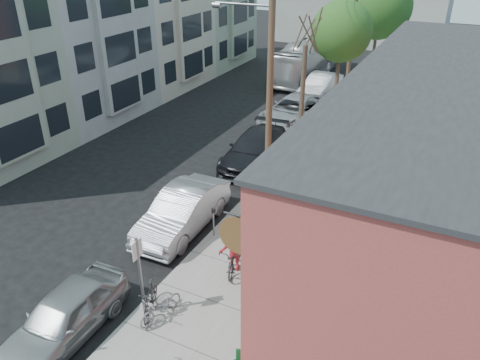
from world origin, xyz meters
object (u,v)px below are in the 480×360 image
at_px(parked_bike_a, 150,299).
at_px(car_3, 294,111).
at_px(tree_bare, 302,105).
at_px(tree_leafy_far, 380,7).
at_px(parking_meter_near, 213,217).
at_px(bus, 308,60).
at_px(patron_green, 288,241).
at_px(car_4, 321,86).
at_px(parked_bike_b, 161,307).
at_px(car_0, 65,316).
at_px(car_2, 254,149).
at_px(car_1, 183,211).
at_px(cyclist, 235,248).
at_px(patio_chair_a, 257,343).
at_px(parking_meter_far, 283,148).
at_px(tree_leafy_mid, 342,32).
at_px(utility_pole_near, 269,75).
at_px(sign_post, 140,269).

relative_size(parked_bike_a, car_3, 0.27).
relative_size(tree_bare, tree_leafy_far, 0.73).
distance_m(parking_meter_near, bus, 24.41).
height_order(patron_green, car_4, patron_green).
relative_size(parked_bike_b, car_0, 0.37).
height_order(tree_bare, tree_leafy_far, tree_leafy_far).
xyz_separation_m(parking_meter_near, car_4, (-1.82, 19.39, -0.15)).
bearing_deg(parked_bike_b, tree_leafy_far, 103.74).
height_order(car_0, car_4, car_4).
bearing_deg(parking_meter_near, patron_green, -6.80).
distance_m(tree_bare, parked_bike_b, 13.04).
distance_m(parking_meter_near, car_2, 7.11).
bearing_deg(parked_bike_a, car_1, 88.20).
bearing_deg(patron_green, cyclist, -64.79).
bearing_deg(cyclist, parked_bike_a, 42.18).
height_order(patio_chair_a, bus, bus).
height_order(parking_meter_far, car_4, car_4).
distance_m(parked_bike_b, car_4, 24.14).
bearing_deg(car_2, tree_leafy_mid, 72.73).
xyz_separation_m(patio_chair_a, car_2, (-5.39, 11.59, 0.22)).
bearing_deg(parked_bike_b, patio_chair_a, 12.97).
height_order(tree_bare, patio_chair_a, tree_bare).
height_order(tree_leafy_mid, patron_green, tree_leafy_mid).
distance_m(car_1, car_4, 19.33).
xyz_separation_m(utility_pole_near, tree_leafy_mid, (0.41, 9.84, 0.22)).
relative_size(tree_leafy_mid, cyclist, 4.15).
distance_m(sign_post, tree_leafy_mid, 19.67).
xyz_separation_m(utility_pole_near, car_4, (-1.96, 14.58, -4.57)).
xyz_separation_m(utility_pole_near, car_3, (-1.76, 8.50, -4.56)).
distance_m(parking_meter_far, car_0, 13.75).
relative_size(tree_leafy_mid, patio_chair_a, 8.27).
distance_m(sign_post, parking_meter_far, 12.02).
bearing_deg(bus, car_2, -79.06).
bearing_deg(car_1, tree_leafy_mid, 80.87).
relative_size(patio_chair_a, parked_bike_b, 0.54).
bearing_deg(sign_post, bus, 98.99).
distance_m(cyclist, car_1, 3.49).
bearing_deg(car_2, tree_bare, 28.75).
bearing_deg(parked_bike_a, parking_meter_near, 71.08).
distance_m(parking_meter_far, cyclist, 8.99).
distance_m(utility_pole_near, tree_bare, 4.10).
bearing_deg(bus, sign_post, -79.99).
distance_m(tree_leafy_far, car_1, 25.99).
relative_size(parking_meter_near, cyclist, 0.71).
xyz_separation_m(parked_bike_b, car_2, (-2.16, 11.57, 0.23)).
bearing_deg(car_2, tree_leafy_far, 81.15).
bearing_deg(cyclist, sign_post, 40.56).
height_order(tree_bare, cyclist, tree_bare).
bearing_deg(car_0, cyclist, 55.12).
height_order(parking_meter_near, bus, bus).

